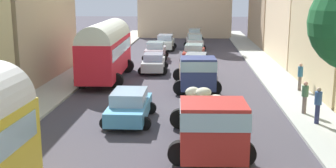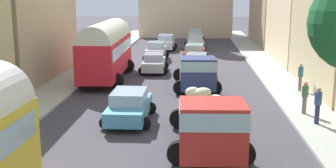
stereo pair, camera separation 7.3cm
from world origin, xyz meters
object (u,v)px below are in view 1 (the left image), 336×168
at_px(cargo_truck_1, 196,72).
at_px(car_6, 156,51).
at_px(car_4, 129,106).
at_px(pedestrian_2, 300,76).
at_px(car_3, 195,35).
at_px(car_1, 194,53).
at_px(car_5, 154,63).
at_px(cargo_truck_0, 209,122).
at_px(car_2, 194,41).
at_px(pedestrian_1, 318,104).
at_px(car_0, 196,64).
at_px(car_7, 165,42).
at_px(parked_bus_1, 106,48).
at_px(pedestrian_0, 305,96).

relative_size(cargo_truck_1, car_6, 1.79).
xyz_separation_m(car_4, pedestrian_2, (9.57, 6.54, 0.30)).
distance_m(car_3, car_6, 14.71).
bearing_deg(car_1, car_6, 167.28).
relative_size(car_5, car_6, 1.05).
bearing_deg(car_4, cargo_truck_0, -46.18).
bearing_deg(pedestrian_2, car_4, -145.66).
bearing_deg(cargo_truck_0, pedestrian_2, 60.39).
bearing_deg(car_2, pedestrian_1, -78.18).
relative_size(cargo_truck_0, car_1, 1.62).
relative_size(cargo_truck_1, car_1, 1.56).
relative_size(cargo_truck_0, car_0, 1.92).
relative_size(car_7, pedestrian_2, 2.27).
distance_m(car_4, pedestrian_2, 11.59).
xyz_separation_m(parked_bus_1, car_3, (6.22, 23.62, -1.44)).
bearing_deg(car_6, car_0, -62.50).
bearing_deg(car_5, cargo_truck_1, -61.75).
relative_size(car_1, pedestrian_2, 2.43).
height_order(car_1, car_6, car_6).
relative_size(parked_bus_1, car_3, 2.27).
distance_m(car_1, car_2, 8.52).
height_order(car_1, pedestrian_0, pedestrian_0).
distance_m(car_5, pedestrian_0, 14.39).
height_order(car_4, pedestrian_0, pedestrian_0).
xyz_separation_m(car_2, car_6, (-3.56, -7.72, -0.01)).
height_order(car_0, car_3, car_3).
bearing_deg(parked_bus_1, car_0, 19.53).
bearing_deg(parked_bus_1, pedestrian_1, -40.27).
relative_size(car_0, pedestrian_0, 2.12).
relative_size(car_2, pedestrian_0, 2.55).
height_order(car_1, pedestrian_2, pedestrian_2).
distance_m(car_5, car_7, 12.86).
relative_size(parked_bus_1, car_6, 2.37).
bearing_deg(car_7, pedestrian_0, -70.47).
relative_size(car_1, car_2, 0.99).
bearing_deg(car_4, car_2, 83.49).
distance_m(car_3, car_5, 20.76).
distance_m(car_7, pedestrian_1, 27.47).
xyz_separation_m(cargo_truck_0, car_5, (-3.76, 16.73, -0.49)).
bearing_deg(pedestrian_1, pedestrian_0, 95.73).
xyz_separation_m(car_2, car_7, (-3.12, -1.12, -0.00)).
bearing_deg(car_2, car_4, -96.51).
relative_size(car_3, car_6, 1.04).
height_order(parked_bus_1, car_2, parked_bus_1).
bearing_deg(pedestrian_0, car_2, 102.22).
height_order(car_1, car_7, car_7).
bearing_deg(car_4, pedestrian_0, 9.32).
height_order(car_4, pedestrian_2, pedestrian_2).
distance_m(cargo_truck_1, pedestrian_2, 6.36).
bearing_deg(pedestrian_0, car_1, 108.11).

